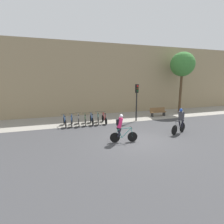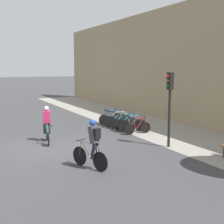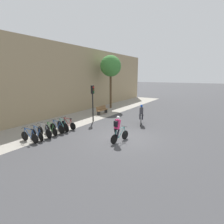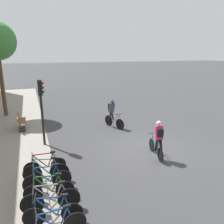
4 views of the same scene
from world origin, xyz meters
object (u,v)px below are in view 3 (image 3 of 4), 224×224
at_px(cyclist_pink, 118,128).
at_px(parked_bike_4, 57,128).
at_px(parked_bike_6, 68,124).
at_px(cyclist_grey, 141,114).
at_px(parked_bike_2, 44,132).
at_px(traffic_light_pole, 93,97).
at_px(parked_bike_1, 37,134).
at_px(parked_bike_0, 30,136).
at_px(parked_bike_3, 51,130).
at_px(parked_bike_5, 63,126).
at_px(bench, 102,110).

xyz_separation_m(cyclist_pink, parked_bike_4, (-0.76, 4.86, -0.55)).
bearing_deg(parked_bike_6, cyclist_grey, -45.90).
distance_m(parked_bike_2, traffic_light_pole, 5.59).
xyz_separation_m(parked_bike_2, parked_bike_6, (2.25, -0.00, -0.03)).
bearing_deg(parked_bike_6, parked_bike_1, 179.99).
bearing_deg(parked_bike_6, parked_bike_0, 179.98).
height_order(cyclist_grey, parked_bike_0, cyclist_grey).
xyz_separation_m(cyclist_grey, parked_bike_3, (-6.02, 4.47, -0.56)).
height_order(cyclist_pink, parked_bike_2, cyclist_pink).
bearing_deg(parked_bike_2, parked_bike_5, 0.04).
relative_size(parked_bike_2, parked_bike_5, 1.06).
xyz_separation_m(parked_bike_2, traffic_light_pole, (5.25, -0.19, 1.93)).
relative_size(cyclist_pink, parked_bike_6, 1.08).
bearing_deg(parked_bike_4, cyclist_grey, -39.34).
relative_size(cyclist_grey, parked_bike_0, 1.10).
xyz_separation_m(parked_bike_2, parked_bike_4, (1.12, 0.00, -0.01)).
bearing_deg(cyclist_grey, parked_bike_2, 145.80).
relative_size(cyclist_pink, parked_bike_4, 1.07).
xyz_separation_m(parked_bike_5, traffic_light_pole, (3.56, -0.20, 1.93)).
xyz_separation_m(parked_bike_3, parked_bike_4, (0.56, 0.00, 0.02)).
height_order(parked_bike_1, parked_bike_6, parked_bike_1).
distance_m(parked_bike_1, traffic_light_pole, 6.13).
bearing_deg(cyclist_pink, parked_bike_3, 105.24).
bearing_deg(parked_bike_6, cyclist_pink, -94.29).
distance_m(parked_bike_6, bench, 6.16).
bearing_deg(bench, parked_bike_1, -173.69).
relative_size(parked_bike_1, parked_bike_4, 0.98).
bearing_deg(parked_bike_1, bench, 6.31).
bearing_deg(traffic_light_pole, parked_bike_0, 178.26).
relative_size(parked_bike_3, parked_bike_4, 0.97).
bearing_deg(parked_bike_4, parked_bike_0, -179.98).
bearing_deg(parked_bike_1, parked_bike_2, 0.06).
bearing_deg(cyclist_pink, parked_bike_6, 85.71).
distance_m(cyclist_pink, parked_bike_0, 5.74).
xyz_separation_m(cyclist_grey, bench, (1.75, 5.45, -0.47)).
relative_size(parked_bike_5, bench, 0.93).
bearing_deg(parked_bike_3, parked_bike_2, 179.97).
height_order(parked_bike_3, parked_bike_6, parked_bike_3).
distance_m(parked_bike_1, parked_bike_6, 2.81).
xyz_separation_m(cyclist_grey, parked_bike_0, (-7.70, 4.47, -0.56)).
distance_m(parked_bike_4, bench, 7.27).
relative_size(parked_bike_1, traffic_light_pole, 0.48).
height_order(parked_bike_5, parked_bike_6, parked_bike_5).
xyz_separation_m(parked_bike_0, parked_bike_5, (2.81, 0.00, 0.02)).
height_order(parked_bike_0, parked_bike_1, parked_bike_0).
relative_size(parked_bike_6, bench, 0.92).
xyz_separation_m(cyclist_grey, traffic_light_pole, (-1.33, 4.28, 1.39)).
bearing_deg(bench, parked_bike_6, -170.81).
bearing_deg(parked_bike_3, cyclist_grey, -36.61).
bearing_deg(parked_bike_5, parked_bike_0, -179.98).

